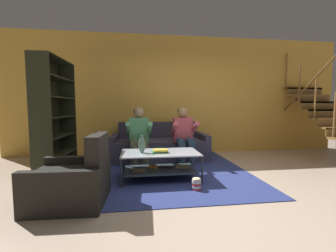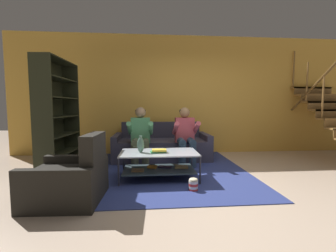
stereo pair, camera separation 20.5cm
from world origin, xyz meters
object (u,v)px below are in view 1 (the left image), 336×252
Objects in this scene: armchair at (73,182)px; popcorn_tub at (196,184)px; coffee_table at (160,161)px; vase at (142,145)px; couch at (159,147)px; book_stack at (160,151)px; bookshelf at (52,125)px; person_seated_left at (139,134)px; person_seated_right at (184,133)px.

popcorn_tub is at bearing 7.28° from armchair.
vase reaches higher than coffee_table.
couch is 2.52m from armchair.
popcorn_tub is at bearing -48.99° from book_stack.
bookshelf is 2.65m from popcorn_tub.
couch is 7.69× the size of vase.
vase is (-0.41, -1.42, 0.29)m from couch.
book_stack is at bearing 32.85° from armchair.
armchair is at bearing -119.91° from couch.
coffee_table is 1.99m from bookshelf.
person_seated_left is 0.87m from vase.
armchair is (-1.71, -1.63, -0.37)m from person_seated_right.
armchair is at bearing -137.81° from vase.
armchair reaches higher than vase.
book_stack is 1.36m from armchair.
person_seated_right is 0.58× the size of bookshelf.
couch is 2.37× the size of armchair.
couch is 1.81× the size of person_seated_left.
armchair is (-0.84, -0.76, -0.30)m from vase.
armchair is at bearing -172.72° from popcorn_tub.
person_seated_left is 1.54m from bookshelf.
vase is (-0.30, -0.01, 0.28)m from coffee_table.
book_stack is 1.95m from bookshelf.
popcorn_tub is (0.46, -0.53, -0.38)m from book_stack.
person_seated_left reaches higher than coffee_table.
couch is at bearing 99.47° from popcorn_tub.
person_seated_left reaches higher than armchair.
book_stack is (-0.13, -1.46, 0.19)m from couch.
vase is at bearing 173.11° from book_stack.
couch is 11.56× the size of popcorn_tub.
person_seated_right is at bearing 57.54° from book_stack.
armchair reaches higher than popcorn_tub.
vase is at bearing -20.06° from bookshelf.
coffee_table is 0.76m from popcorn_tub.
person_seated_right is at bearing 45.26° from vase.
popcorn_tub is at bearing -52.00° from coffee_table.
vase is at bearing 142.99° from popcorn_tub.
person_seated_right is (0.45, -0.55, 0.36)m from couch.
coffee_table is 4.81× the size of book_stack.
book_stack is 0.79m from popcorn_tub.
book_stack is (0.32, -0.90, -0.17)m from person_seated_left.
person_seated_left is 1.86m from armchair.
person_seated_right is 2.42m from bookshelf.
bookshelf reaches higher than person_seated_right.
vase is 1.50× the size of popcorn_tub.
bookshelf is at bearing -168.19° from person_seated_left.
coffee_table is 0.18m from book_stack.
person_seated_right is 6.39× the size of popcorn_tub.
person_seated_right is at bearing 56.56° from coffee_table.
person_seated_left is 1.72m from popcorn_tub.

